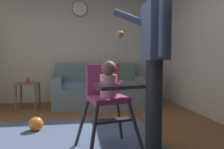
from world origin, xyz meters
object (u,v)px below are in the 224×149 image
toy_ball (36,124)px  couch (100,89)px  adult_standing (154,58)px  sippy_cup (27,80)px  high_chair (108,90)px  toy_ball_second (149,116)px  side_table (28,90)px  wall_clock (80,9)px

toy_ball → couch: bearing=55.0°
adult_standing → toy_ball: adult_standing is taller
couch → sippy_cup: size_ratio=18.68×
sippy_cup → high_chair: bearing=-58.3°
couch → adult_standing: size_ratio=1.09×
toy_ball_second → sippy_cup: sippy_cup is taller
toy_ball → side_table: (-0.37, 1.20, 0.29)m
sippy_cup → wall_clock: size_ratio=0.29×
couch → side_table: 1.39m
adult_standing → wall_clock: size_ratio=4.95×
couch → wall_clock: wall_clock is taller
side_table → wall_clock: size_ratio=1.51×
couch → adult_standing: bearing=8.2°
toy_ball → side_table: side_table is taller
adult_standing → high_chair: bearing=0.1°
high_chair → toy_ball_second: 1.35m
high_chair → couch: bearing=164.3°
high_chair → wall_clock: (-0.25, 2.71, 1.43)m
couch → side_table: couch is taller
couch → side_table: bearing=-80.2°
adult_standing → toy_ball_second: (0.30, 0.98, -0.89)m
toy_ball → high_chair: bearing=-42.7°
couch → toy_ball: size_ratio=10.02×
couch → adult_standing: adult_standing is taller
toy_ball_second → adult_standing: bearing=-106.9°
toy_ball → toy_ball_second: 1.64m
high_chair → side_table: size_ratio=1.83×
high_chair → sippy_cup: high_chair is taller
high_chair → toy_ball_second: size_ratio=6.00×
sippy_cup → wall_clock: 1.94m
sippy_cup → couch: bearing=9.7°
couch → toy_ball: (-1.01, -1.44, -0.24)m
wall_clock → couch: bearing=-50.5°
sippy_cup → wall_clock: wall_clock is taller
high_chair → toy_ball: (-0.86, 0.80, -0.56)m
couch → sippy_cup: (-1.38, -0.24, 0.24)m
adult_standing → sippy_cup: size_ratio=17.12×
high_chair → toy_ball_second: (0.77, 0.96, -0.57)m
adult_standing → side_table: size_ratio=3.29×
high_chair → sippy_cup: size_ratio=9.49×
couch → toy_ball: 1.77m
wall_clock → high_chair: bearing=-84.8°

